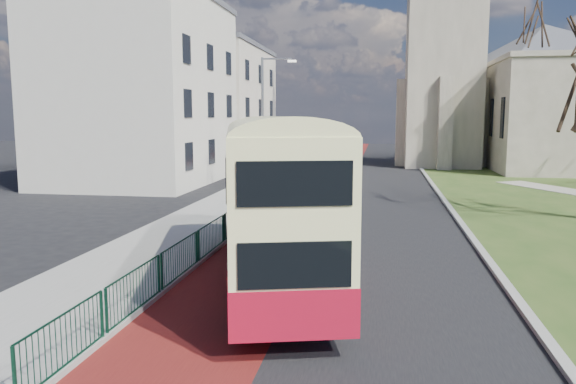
# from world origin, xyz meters

# --- Properties ---
(ground) EXTENTS (160.00, 160.00, 0.00)m
(ground) POSITION_xyz_m (0.00, 0.00, 0.00)
(ground) COLOR black
(ground) RESTS_ON ground
(road_carriageway) EXTENTS (9.00, 120.00, 0.01)m
(road_carriageway) POSITION_xyz_m (1.50, 20.00, 0.01)
(road_carriageway) COLOR black
(road_carriageway) RESTS_ON ground
(bus_lane) EXTENTS (3.40, 120.00, 0.01)m
(bus_lane) POSITION_xyz_m (-1.20, 20.00, 0.01)
(bus_lane) COLOR #591414
(bus_lane) RESTS_ON ground
(pavement_west) EXTENTS (4.00, 120.00, 0.12)m
(pavement_west) POSITION_xyz_m (-5.00, 20.00, 0.06)
(pavement_west) COLOR gray
(pavement_west) RESTS_ON ground
(kerb_west) EXTENTS (0.25, 120.00, 0.13)m
(kerb_west) POSITION_xyz_m (-3.00, 20.00, 0.07)
(kerb_west) COLOR #999993
(kerb_west) RESTS_ON ground
(kerb_east) EXTENTS (0.25, 80.00, 0.13)m
(kerb_east) POSITION_xyz_m (6.10, 22.00, 0.07)
(kerb_east) COLOR #999993
(kerb_east) RESTS_ON ground
(pedestrian_railing) EXTENTS (0.07, 24.00, 1.12)m
(pedestrian_railing) POSITION_xyz_m (-2.95, 4.00, 0.55)
(pedestrian_railing) COLOR #0C3624
(pedestrian_railing) RESTS_ON ground
(gothic_church) EXTENTS (16.38, 18.00, 40.00)m
(gothic_church) POSITION_xyz_m (12.56, 38.00, 13.13)
(gothic_church) COLOR gray
(gothic_church) RESTS_ON ground
(street_block_near) EXTENTS (10.30, 14.30, 13.00)m
(street_block_near) POSITION_xyz_m (-14.00, 22.00, 6.51)
(street_block_near) COLOR beige
(street_block_near) RESTS_ON ground
(street_block_far) EXTENTS (10.30, 16.30, 11.50)m
(street_block_far) POSITION_xyz_m (-14.00, 38.00, 5.76)
(street_block_far) COLOR beige
(street_block_far) RESTS_ON ground
(streetlamp) EXTENTS (2.13, 0.18, 8.00)m
(streetlamp) POSITION_xyz_m (-4.35, 18.00, 4.59)
(streetlamp) COLOR gray
(streetlamp) RESTS_ON pavement_west
(bus) EXTENTS (5.18, 10.90, 4.44)m
(bus) POSITION_xyz_m (-0.26, -0.53, 2.54)
(bus) COLOR #A60F25
(bus) RESTS_ON ground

